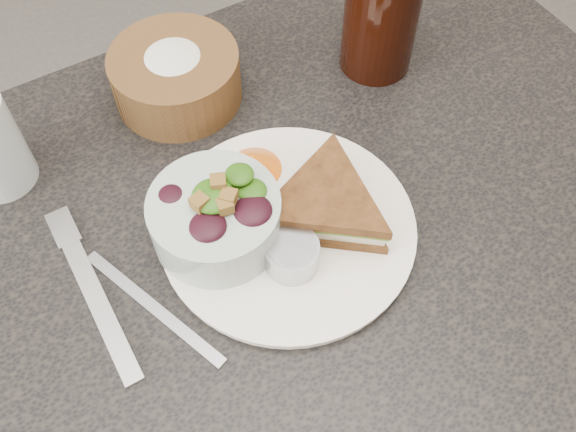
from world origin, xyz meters
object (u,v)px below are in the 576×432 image
(dinner_plate, at_px, (288,228))
(salad_bowl, at_px, (215,213))
(cola_glass, at_px, (381,14))
(sandwich, at_px, (325,204))
(dressing_ramekin, at_px, (292,255))
(dining_table, at_px, (283,350))
(bread_basket, at_px, (175,70))

(dinner_plate, bearing_deg, salad_bowl, 156.93)
(salad_bowl, xyz_separation_m, cola_glass, (0.30, 0.14, 0.03))
(sandwich, bearing_deg, dinner_plate, -154.91)
(sandwich, distance_m, dressing_ramekin, 0.07)
(dining_table, height_order, cola_glass, cola_glass)
(dressing_ramekin, height_order, cola_glass, cola_glass)
(dining_table, relative_size, sandwich, 6.16)
(dressing_ramekin, xyz_separation_m, bread_basket, (0.01, 0.28, 0.02))
(dinner_plate, relative_size, dressing_ramekin, 4.82)
(dinner_plate, xyz_separation_m, bread_basket, (-0.01, 0.24, 0.04))
(bread_basket, bearing_deg, dining_table, -86.47)
(dinner_plate, xyz_separation_m, cola_glass, (0.23, 0.17, 0.07))
(dressing_ramekin, bearing_deg, dining_table, 70.61)
(sandwich, relative_size, bread_basket, 1.03)
(sandwich, xyz_separation_m, dressing_ramekin, (-0.06, -0.03, -0.00))
(sandwich, bearing_deg, dining_table, -172.19)
(bread_basket, bearing_deg, salad_bowl, -104.29)
(dining_table, height_order, dinner_plate, dinner_plate)
(dinner_plate, bearing_deg, dressing_ramekin, -116.02)
(dining_table, height_order, dressing_ramekin, dressing_ramekin)
(dining_table, distance_m, bread_basket, 0.48)
(bread_basket, bearing_deg, cola_glass, -17.02)
(dinner_plate, xyz_separation_m, sandwich, (0.04, -0.01, 0.03))
(dressing_ramekin, bearing_deg, bread_basket, 88.85)
(dinner_plate, distance_m, cola_glass, 0.29)
(dinner_plate, relative_size, bread_basket, 1.73)
(dining_table, relative_size, salad_bowl, 7.35)
(dressing_ramekin, height_order, bread_basket, bread_basket)
(dining_table, xyz_separation_m, dinner_plate, (0.00, -0.01, 0.38))
(cola_glass, bearing_deg, bread_basket, 162.98)
(bread_basket, bearing_deg, dressing_ramekin, -91.15)
(dining_table, distance_m, cola_glass, 0.53)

